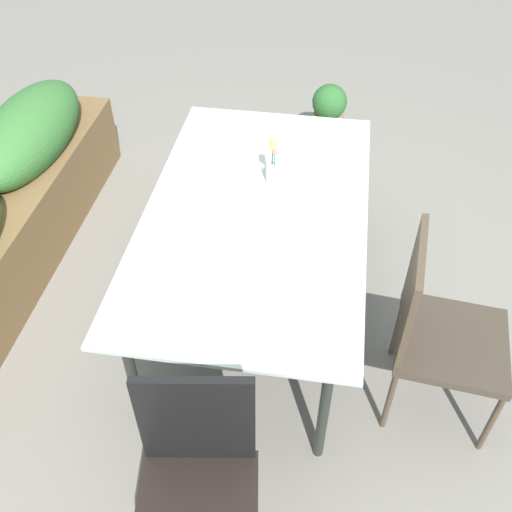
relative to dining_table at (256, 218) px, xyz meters
The scene contains 6 objects.
ground_plane 0.70m from the dining_table, 126.13° to the left, with size 12.00×12.00×0.00m, color gray.
dining_table is the anchor object (origin of this frame).
chair_near_left 0.97m from the dining_table, 114.94° to the right, with size 0.53×0.53×0.95m.
chair_end_left 1.26m from the dining_table, behind, with size 0.48×0.48×0.98m.
flower_vase 0.29m from the dining_table, 10.53° to the right, with size 0.06×0.06×0.25m.
potted_plant 1.83m from the dining_table, ahead, with size 0.26×0.26×0.51m.
Camera 1 is at (-2.09, -0.40, 2.52)m, focal length 40.99 mm.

